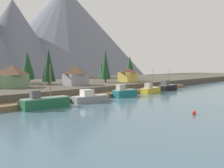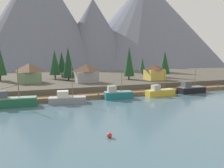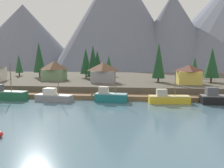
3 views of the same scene
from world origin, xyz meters
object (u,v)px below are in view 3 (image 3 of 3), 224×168
object	(u,v)px
conifer_near_right	(39,57)
conifer_centre	(159,61)
channel_buoy	(0,134)
fishing_boat_green	(7,95)
house_yellow	(189,74)
conifer_back_right	(86,61)
fishing_boat_yellow	(168,98)
fishing_boat_teal	(110,97)
house_green	(54,70)
conifer_far_left	(19,64)
conifer_back_left	(195,65)
conifer_mid_left	(212,63)
fishing_boat_grey	(53,96)
house_grey	(103,72)
conifer_near_left	(109,64)
fishing_boat_black	(220,99)
conifer_mid_right	(97,61)
conifer_far_right	(93,61)

from	to	relation	value
conifer_near_right	conifer_centre	world-z (taller)	conifer_near_right
channel_buoy	fishing_boat_green	bearing A→B (deg)	119.32
house_yellow	conifer_back_right	xyz separation A→B (m)	(-32.03, 14.74, 3.30)
fishing_boat_yellow	fishing_boat_teal	bearing A→B (deg)	174.30
house_green	conifer_centre	size ratio (longest dim) A/B	0.63
house_green	conifer_far_left	bearing A→B (deg)	142.56
fishing_boat_green	fishing_boat_teal	world-z (taller)	fishing_boat_green
conifer_back_left	conifer_far_left	size ratio (longest dim) A/B	0.90
fishing_boat_yellow	conifer_mid_left	world-z (taller)	conifer_mid_left
conifer_near_right	fishing_boat_grey	bearing A→B (deg)	-61.46
house_green	house_grey	size ratio (longest dim) A/B	1.02
conifer_back_left	fishing_boat_green	bearing A→B (deg)	-145.14
house_grey	conifer_back_left	xyz separation A→B (m)	(30.16, 19.14, 1.48)
conifer_near_right	house_grey	bearing A→B (deg)	-30.31
house_green	fishing_boat_grey	bearing A→B (deg)	-70.17
conifer_near_left	conifer_mid_left	xyz separation A→B (m)	(32.80, -21.31, 1.10)
house_grey	conifer_centre	bearing A→B (deg)	10.65
conifer_back_right	channel_buoy	distance (m)	53.71
fishing_boat_green	fishing_boat_yellow	world-z (taller)	fishing_boat_green
house_grey	conifer_near_left	bearing A→B (deg)	93.49
conifer_near_left	fishing_boat_black	bearing A→B (deg)	-55.05
conifer_near_right	conifer_far_left	distance (m)	12.82
fishing_boat_grey	conifer_mid_right	distance (m)	36.11
fishing_boat_black	conifer_near_left	bearing A→B (deg)	124.32
fishing_boat_yellow	fishing_boat_green	bearing A→B (deg)	174.67
fishing_boat_teal	conifer_far_left	bearing A→B (deg)	143.64
fishing_boat_green	fishing_boat_grey	size ratio (longest dim) A/B	1.07
fishing_boat_yellow	conifer_centre	size ratio (longest dim) A/B	0.77
conifer_back_left	conifer_far_right	size ratio (longest dim) A/B	0.67
house_grey	channel_buoy	size ratio (longest dim) A/B	10.08
fishing_boat_grey	house_green	size ratio (longest dim) A/B	1.20
fishing_boat_yellow	conifer_near_left	world-z (taller)	conifer_near_left
fishing_boat_green	conifer_back_left	distance (m)	61.61
conifer_far_right	channel_buoy	world-z (taller)	conifer_far_right
conifer_far_left	channel_buoy	distance (m)	67.99
fishing_boat_teal	conifer_near_left	bearing A→B (deg)	103.15
fishing_boat_green	conifer_far_right	xyz separation A→B (m)	(15.74, 23.41, 7.41)
fishing_boat_yellow	house_grey	world-z (taller)	house_grey
conifer_back_right	fishing_boat_grey	bearing A→B (deg)	-91.39
fishing_boat_black	channel_buoy	xyz separation A→B (m)	(-34.02, -23.72, -0.86)
house_yellow	house_grey	world-z (taller)	house_grey
conifer_back_left	conifer_centre	size ratio (longest dim) A/B	0.65
house_green	conifer_far_right	world-z (taller)	conifer_far_right
fishing_boat_green	house_green	bearing A→B (deg)	86.33
conifer_back_left	conifer_centre	distance (m)	21.56
house_grey	channel_buoy	bearing A→B (deg)	-99.99
fishing_boat_teal	conifer_far_right	world-z (taller)	conifer_far_right
house_yellow	conifer_back_left	world-z (taller)	conifer_back_left
conifer_back_left	conifer_centre	xyz separation A→B (m)	(-14.18, -16.13, 1.88)
conifer_near_right	conifer_back_right	size ratio (longest dim) A/B	1.24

